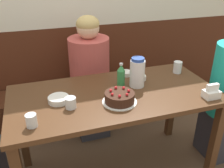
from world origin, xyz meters
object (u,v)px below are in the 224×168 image
object	(u,v)px
glass_water_tall	(71,103)
glass_shot_small	(178,67)
bench_seat	(90,103)
bowl_rice_small	(126,73)
napkin_holder	(211,93)
bowl_side_dish	(140,77)
water_pitcher	(137,73)
birthday_cake	(120,98)
glass_tumbler_short	(31,121)
soju_bottle	(121,75)
person_teal_shirt	(90,79)
bowl_soup_white	(59,99)

from	to	relation	value
glass_water_tall	glass_shot_small	bearing A→B (deg)	16.28
bench_seat	bowl_rice_small	size ratio (longest dim) A/B	19.52
napkin_holder	bowl_side_dish	xyz separation A→B (m)	(-0.36, 0.43, -0.02)
water_pitcher	bowl_rice_small	world-z (taller)	water_pitcher
birthday_cake	water_pitcher	distance (m)	0.29
water_pitcher	glass_tumbler_short	distance (m)	0.84
soju_bottle	person_teal_shirt	world-z (taller)	person_teal_shirt
bench_seat	person_teal_shirt	xyz separation A→B (m)	(-0.04, -0.20, 0.40)
glass_shot_small	person_teal_shirt	size ratio (longest dim) A/B	0.08
bowl_rice_small	bench_seat	bearing A→B (deg)	109.17
bowl_soup_white	bowl_rice_small	distance (m)	0.66
bowl_rice_small	water_pitcher	bearing A→B (deg)	-89.07
glass_tumbler_short	bowl_soup_white	bearing A→B (deg)	51.64
glass_water_tall	bench_seat	bearing A→B (deg)	70.00
soju_bottle	person_teal_shirt	size ratio (longest dim) A/B	0.15
bench_seat	soju_bottle	xyz separation A→B (m)	(0.09, -0.72, 0.64)
glass_water_tall	glass_tumbler_short	bearing A→B (deg)	-151.91
soju_bottle	glass_shot_small	world-z (taller)	soju_bottle
napkin_holder	bowl_rice_small	world-z (taller)	napkin_holder
bowl_rice_small	birthday_cake	bearing A→B (deg)	-116.98
soju_bottle	person_teal_shirt	bearing A→B (deg)	103.68
bowl_side_dish	person_teal_shirt	bearing A→B (deg)	122.48
soju_bottle	bowl_rice_small	bearing A→B (deg)	56.02
water_pitcher	napkin_holder	size ratio (longest dim) A/B	2.09
glass_shot_small	person_teal_shirt	world-z (taller)	person_teal_shirt
water_pitcher	glass_shot_small	bearing A→B (deg)	16.16
glass_tumbler_short	glass_water_tall	bearing A→B (deg)	28.09
napkin_holder	glass_water_tall	distance (m)	0.98
birthday_cake	bowl_side_dish	xyz separation A→B (m)	(0.28, 0.29, -0.02)
birthday_cake	bowl_soup_white	world-z (taller)	birthday_cake
bowl_soup_white	birthday_cake	bearing A→B (deg)	-18.67
soju_bottle	person_teal_shirt	xyz separation A→B (m)	(-0.13, 0.52, -0.25)
soju_bottle	bowl_side_dish	bearing A→B (deg)	13.55
birthday_cake	bowl_rice_small	distance (m)	0.46
soju_bottle	bowl_rice_small	size ratio (longest dim) A/B	1.76
bench_seat	napkin_holder	bearing A→B (deg)	-60.67
bench_seat	birthday_cake	world-z (taller)	birthday_cake
bowl_soup_white	bowl_side_dish	bearing A→B (deg)	13.30
water_pitcher	person_teal_shirt	size ratio (longest dim) A/B	0.19
bench_seat	glass_shot_small	bearing A→B (deg)	-45.87
water_pitcher	glass_shot_small	distance (m)	0.45
bowl_soup_white	person_teal_shirt	size ratio (longest dim) A/B	0.12
soju_bottle	napkin_holder	size ratio (longest dim) A/B	1.63
birthday_cake	bowl_rice_small	world-z (taller)	birthday_cake
bench_seat	glass_water_tall	bearing A→B (deg)	-110.00
glass_tumbler_short	glass_shot_small	xyz separation A→B (m)	(1.22, 0.42, 0.01)
bowl_side_dish	water_pitcher	bearing A→B (deg)	-124.08
water_pitcher	glass_water_tall	bearing A→B (deg)	-163.63
bowl_rice_small	glass_tumbler_short	distance (m)	0.93
birthday_cake	bowl_soup_white	size ratio (longest dim) A/B	1.67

